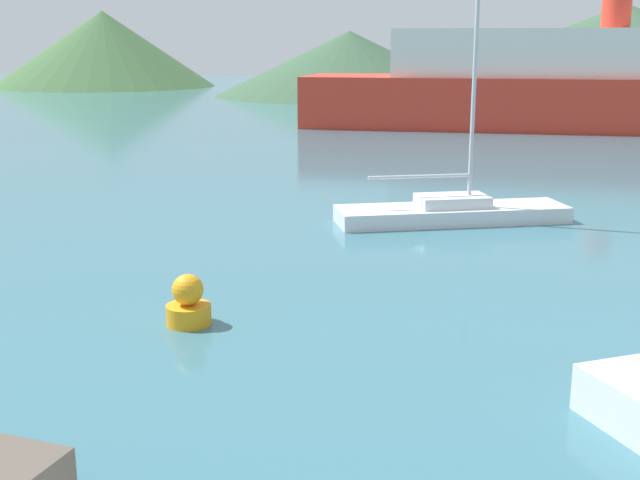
# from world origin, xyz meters

# --- Properties ---
(sailboat_inner) EXTENTS (6.75, 4.51, 8.69)m
(sailboat_inner) POSITION_xyz_m (1.27, 21.89, 0.37)
(sailboat_inner) COLOR silver
(sailboat_inner) RESTS_ON ground_plane
(ferry_distant) EXTENTS (36.95, 9.96, 7.48)m
(ferry_distant) POSITION_xyz_m (6.78, 50.20, 2.59)
(ferry_distant) COLOR red
(ferry_distant) RESTS_ON ground_plane
(buoy_marker) EXTENTS (0.83, 0.83, 0.95)m
(buoy_marker) POSITION_xyz_m (-2.22, 11.75, 0.39)
(buoy_marker) COLOR orange
(buoy_marker) RESTS_ON ground_plane
(hill_west) EXTENTS (26.20, 26.20, 8.83)m
(hill_west) POSITION_xyz_m (-48.81, 85.95, 4.41)
(hill_west) COLOR #3D6038
(hill_west) RESTS_ON ground_plane
(hill_central) EXTENTS (26.65, 26.65, 6.26)m
(hill_central) POSITION_xyz_m (-16.29, 77.55, 3.13)
(hill_central) COLOR #38563D
(hill_central) RESTS_ON ground_plane
(hill_east) EXTENTS (43.17, 43.17, 8.42)m
(hill_east) POSITION_xyz_m (8.98, 76.54, 4.21)
(hill_east) COLOR #38563D
(hill_east) RESTS_ON ground_plane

